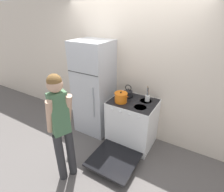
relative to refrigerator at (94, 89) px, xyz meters
The scene contains 8 objects.
ground_plane 1.13m from the refrigerator, 28.64° to the left, with size 14.00×14.00×0.00m, color #5B5654.
wall_back 0.74m from the refrigerator, 30.93° to the left, with size 10.00×0.06×2.55m.
refrigerator is the anchor object (origin of this frame).
stove_range 0.99m from the refrigerator, ahead, with size 0.81×1.37×0.90m.
dutch_oven_pot 0.70m from the refrigerator, 12.19° to the right, with size 0.27×0.23×0.20m.
tea_kettle 0.71m from the refrigerator, ahead, with size 0.20×0.16×0.23m.
utensil_jar 1.07m from the refrigerator, ahead, with size 0.08×0.08×0.27m.
person 1.28m from the refrigerator, 74.21° to the right, with size 0.36×0.40×1.67m.
Camera 1 is at (1.36, -2.85, 2.33)m, focal length 28.00 mm.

